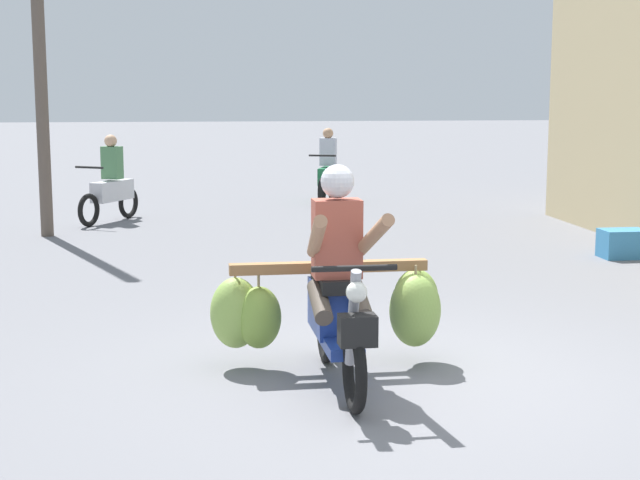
{
  "coord_description": "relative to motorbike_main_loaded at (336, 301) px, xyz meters",
  "views": [
    {
      "loc": [
        -1.49,
        -6.52,
        2.09
      ],
      "look_at": [
        -0.46,
        1.03,
        0.9
      ],
      "focal_mm": 53.79,
      "sensor_mm": 36.0,
      "label": 1
    }
  ],
  "objects": [
    {
      "name": "utility_pole",
      "position": [
        -3.12,
        7.35,
        2.58
      ],
      "size": [
        0.18,
        0.18,
        6.27
      ],
      "primitive_type": "cylinder",
      "color": "brown",
      "rests_on": "ground"
    },
    {
      "name": "motorbike_distant_ahead_right",
      "position": [
        1.53,
        11.05,
        0.01
      ],
      "size": [
        0.69,
        1.56,
        1.4
      ],
      "color": "black",
      "rests_on": "ground"
    },
    {
      "name": "motorbike_main_loaded",
      "position": [
        0.0,
        0.0,
        0.0
      ],
      "size": [
        1.82,
        1.76,
        1.58
      ],
      "color": "black",
      "rests_on": "ground"
    },
    {
      "name": "motorbike_distant_ahead_left",
      "position": [
        -2.31,
        8.78,
        0.01
      ],
      "size": [
        0.91,
        1.45,
        1.4
      ],
      "color": "black",
      "rests_on": "ground"
    },
    {
      "name": "produce_crate",
      "position": [
        4.36,
        4.47,
        -0.38
      ],
      "size": [
        0.56,
        0.4,
        0.36
      ],
      "primitive_type": "cube",
      "color": "teal",
      "rests_on": "ground"
    },
    {
      "name": "ground_plane",
      "position": [
        0.44,
        -0.32,
        -0.56
      ],
      "size": [
        120.0,
        120.0,
        0.0
      ],
      "primitive_type": "plane",
      "color": "slate"
    }
  ]
}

